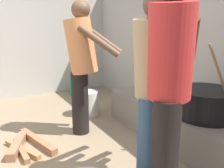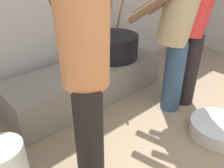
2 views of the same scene
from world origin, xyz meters
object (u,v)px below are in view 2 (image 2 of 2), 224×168
(metal_mixing_bowl, at_px, (218,129))
(cook_in_orange_shirt, at_px, (85,65))
(bucket_white_plastic, at_px, (5,166))
(cook_in_tan_shirt, at_px, (177,29))
(cook_in_red_shirt, at_px, (194,19))
(cooking_pot_main, at_px, (113,46))

(metal_mixing_bowl, bearing_deg, cook_in_orange_shirt, 157.01)
(bucket_white_plastic, height_order, metal_mixing_bowl, bucket_white_plastic)
(cook_in_tan_shirt, distance_m, cook_in_red_shirt, 0.23)
(cook_in_tan_shirt, xyz_separation_m, cook_in_red_shirt, (0.21, -0.04, 0.07))
(cooking_pot_main, height_order, bucket_white_plastic, cooking_pot_main)
(cook_in_orange_shirt, bearing_deg, cook_in_red_shirt, 3.39)
(cook_in_orange_shirt, bearing_deg, cooking_pot_main, 40.51)
(cook_in_tan_shirt, height_order, metal_mixing_bowl, cook_in_tan_shirt)
(cook_in_tan_shirt, xyz_separation_m, cook_in_orange_shirt, (-1.13, -0.12, 0.01))
(cooking_pot_main, distance_m, cook_in_red_shirt, 0.95)
(cook_in_tan_shirt, bearing_deg, metal_mixing_bowl, -92.81)
(cooking_pot_main, xyz_separation_m, bucket_white_plastic, (-1.55, -0.59, -0.35))
(cook_in_red_shirt, bearing_deg, cook_in_tan_shirt, 169.81)
(cook_in_tan_shirt, bearing_deg, cook_in_red_shirt, -10.19)
(cooking_pot_main, xyz_separation_m, cook_in_orange_shirt, (-1.03, -0.88, 0.35))
(cook_in_tan_shirt, distance_m, bucket_white_plastic, 1.80)
(cook_in_orange_shirt, height_order, bucket_white_plastic, cook_in_orange_shirt)
(cook_in_red_shirt, xyz_separation_m, metal_mixing_bowl, (-0.24, -0.55, -0.86))
(bucket_white_plastic, bearing_deg, cooking_pot_main, 20.75)
(cook_in_tan_shirt, bearing_deg, bucket_white_plastic, 174.02)
(bucket_white_plastic, bearing_deg, metal_mixing_bowl, -25.05)
(cook_in_tan_shirt, height_order, cook_in_red_shirt, cook_in_red_shirt)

